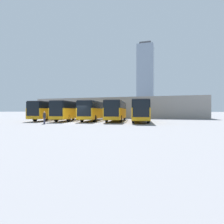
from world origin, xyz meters
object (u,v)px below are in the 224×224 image
Objects in this scene: pedestrian at (44,117)px; bus_4 at (52,110)px; bus_2 at (94,110)px; bus_3 at (71,110)px; bus_0 at (140,110)px; bus_1 at (117,110)px.

bus_4 is at bearing -22.53° from pedestrian.
bus_3 is (4.15, 0.79, 0.00)m from bus_2.
bus_0 and bus_4 have the same top height.
bus_4 is (12.44, 0.73, 0.00)m from bus_1.
pedestrian is (11.42, 8.68, -0.95)m from bus_0.
bus_0 and bus_2 have the same top height.
bus_3 and bus_4 have the same top height.
bus_2 and bus_4 have the same top height.
bus_2 is (4.15, -0.02, 0.00)m from bus_1.
bus_0 is at bearing 167.14° from bus_2.
bus_1 is at bearing 175.22° from bus_4.
bus_3 is 4.15m from bus_4.
bus_1 and bus_2 have the same top height.
bus_3 is at bearing -2.81° from bus_1.
bus_0 is 12.44m from bus_3.
bus_2 is at bearing -12.86° from bus_0.
bus_1 is at bearing -17.27° from bus_0.
bus_3 is (8.29, 0.77, 0.00)m from bus_1.
bus_2 and bus_3 have the same top height.
bus_3 is 8.69m from pedestrian.
pedestrian is at bearing 63.39° from bus_2.
bus_1 is 1.00× the size of bus_2.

